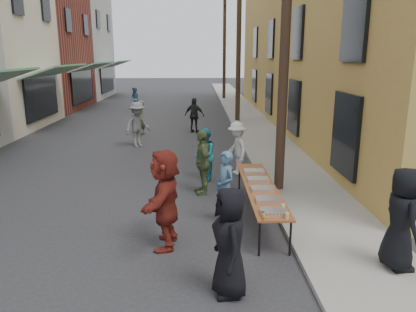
{
  "coord_description": "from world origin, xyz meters",
  "views": [
    {
      "loc": [
        2.08,
        -7.62,
        3.68
      ],
      "look_at": [
        2.31,
        1.89,
        1.3
      ],
      "focal_mm": 35.0,
      "sensor_mm": 36.0,
      "label": 1
    }
  ],
  "objects_px": {
    "utility_pole_mid": "(239,39)",
    "catering_tray_sausage": "(274,212)",
    "serving_table": "(260,188)",
    "guest_front_a": "(230,242)",
    "utility_pole_far": "(224,45)",
    "server": "(401,219)",
    "guest_front_c": "(204,155)",
    "utility_pole_near": "(286,21)"
  },
  "relations": [
    {
      "from": "utility_pole_mid",
      "to": "catering_tray_sausage",
      "type": "distance_m",
      "value": 15.93
    },
    {
      "from": "serving_table",
      "to": "guest_front_a",
      "type": "height_order",
      "value": "guest_front_a"
    },
    {
      "from": "utility_pole_far",
      "to": "server",
      "type": "xyz_separation_m",
      "value": [
        1.2,
        -28.34,
        -3.51
      ]
    },
    {
      "from": "utility_pole_far",
      "to": "guest_front_a",
      "type": "xyz_separation_m",
      "value": [
        -1.75,
        -28.91,
        -3.62
      ]
    },
    {
      "from": "serving_table",
      "to": "guest_front_c",
      "type": "bearing_deg",
      "value": 113.21
    },
    {
      "from": "catering_tray_sausage",
      "to": "utility_pole_near",
      "type": "bearing_deg",
      "value": 77.02
    },
    {
      "from": "utility_pole_near",
      "to": "catering_tray_sausage",
      "type": "xyz_separation_m",
      "value": [
        -0.8,
        -3.47,
        -3.71
      ]
    },
    {
      "from": "catering_tray_sausage",
      "to": "guest_front_a",
      "type": "xyz_separation_m",
      "value": [
        -0.95,
        -1.44,
        0.09
      ]
    },
    {
      "from": "utility_pole_near",
      "to": "guest_front_a",
      "type": "height_order",
      "value": "utility_pole_near"
    },
    {
      "from": "serving_table",
      "to": "guest_front_a",
      "type": "distance_m",
      "value": 3.24
    },
    {
      "from": "guest_front_a",
      "to": "server",
      "type": "relative_size",
      "value": 0.99
    },
    {
      "from": "utility_pole_far",
      "to": "serving_table",
      "type": "bearing_deg",
      "value": -91.77
    },
    {
      "from": "serving_table",
      "to": "guest_front_c",
      "type": "xyz_separation_m",
      "value": [
        -1.24,
        2.88,
        0.08
      ]
    },
    {
      "from": "serving_table",
      "to": "guest_front_a",
      "type": "bearing_deg",
      "value": -107.05
    },
    {
      "from": "serving_table",
      "to": "catering_tray_sausage",
      "type": "height_order",
      "value": "catering_tray_sausage"
    },
    {
      "from": "catering_tray_sausage",
      "to": "guest_front_c",
      "type": "relative_size",
      "value": 0.32
    },
    {
      "from": "utility_pole_near",
      "to": "utility_pole_mid",
      "type": "distance_m",
      "value": 12.0
    },
    {
      "from": "serving_table",
      "to": "server",
      "type": "relative_size",
      "value": 2.24
    },
    {
      "from": "server",
      "to": "serving_table",
      "type": "bearing_deg",
      "value": 36.66
    },
    {
      "from": "utility_pole_near",
      "to": "serving_table",
      "type": "bearing_deg",
      "value": -113.73
    },
    {
      "from": "guest_front_a",
      "to": "catering_tray_sausage",
      "type": "bearing_deg",
      "value": 136.36
    },
    {
      "from": "guest_front_c",
      "to": "server",
      "type": "relative_size",
      "value": 0.89
    },
    {
      "from": "catering_tray_sausage",
      "to": "server",
      "type": "bearing_deg",
      "value": -23.59
    },
    {
      "from": "guest_front_a",
      "to": "guest_front_c",
      "type": "relative_size",
      "value": 1.11
    },
    {
      "from": "utility_pole_near",
      "to": "serving_table",
      "type": "xyz_separation_m",
      "value": [
        -0.8,
        -1.82,
        -3.79
      ]
    },
    {
      "from": "utility_pole_near",
      "to": "guest_front_c",
      "type": "bearing_deg",
      "value": 152.43
    },
    {
      "from": "utility_pole_far",
      "to": "guest_front_a",
      "type": "relative_size",
      "value": 5.11
    },
    {
      "from": "utility_pole_far",
      "to": "guest_front_a",
      "type": "distance_m",
      "value": 29.19
    },
    {
      "from": "utility_pole_near",
      "to": "guest_front_c",
      "type": "relative_size",
      "value": 5.69
    },
    {
      "from": "utility_pole_mid",
      "to": "catering_tray_sausage",
      "type": "relative_size",
      "value": 18.0
    },
    {
      "from": "server",
      "to": "guest_front_c",
      "type": "bearing_deg",
      "value": 29.18
    },
    {
      "from": "utility_pole_far",
      "to": "serving_table",
      "type": "distance_m",
      "value": 26.11
    },
    {
      "from": "guest_front_c",
      "to": "guest_front_a",
      "type": "bearing_deg",
      "value": 6.31
    },
    {
      "from": "guest_front_a",
      "to": "guest_front_c",
      "type": "height_order",
      "value": "guest_front_a"
    },
    {
      "from": "utility_pole_far",
      "to": "utility_pole_near",
      "type": "bearing_deg",
      "value": -90.0
    },
    {
      "from": "utility_pole_mid",
      "to": "utility_pole_far",
      "type": "xyz_separation_m",
      "value": [
        0.0,
        12.0,
        0.0
      ]
    },
    {
      "from": "utility_pole_mid",
      "to": "catering_tray_sausage",
      "type": "xyz_separation_m",
      "value": [
        -0.8,
        -15.47,
        -3.71
      ]
    },
    {
      "from": "guest_front_a",
      "to": "utility_pole_far",
      "type": "bearing_deg",
      "value": 166.2
    },
    {
      "from": "utility_pole_mid",
      "to": "guest_front_c",
      "type": "height_order",
      "value": "utility_pole_mid"
    },
    {
      "from": "utility_pole_near",
      "to": "catering_tray_sausage",
      "type": "relative_size",
      "value": 18.0
    },
    {
      "from": "serving_table",
      "to": "utility_pole_mid",
      "type": "bearing_deg",
      "value": 86.69
    },
    {
      "from": "utility_pole_mid",
      "to": "serving_table",
      "type": "height_order",
      "value": "utility_pole_mid"
    }
  ]
}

